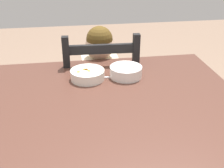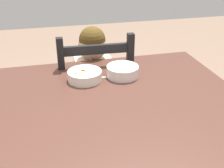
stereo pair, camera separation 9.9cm
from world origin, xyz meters
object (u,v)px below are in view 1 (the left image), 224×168
child_figure (101,78)px  dining_table (114,123)px  dining_chair (101,102)px  spoon (98,77)px  bowl_of_carrots (88,74)px  bowl_of_peas (126,71)px

child_figure → dining_table: bearing=-90.0°
dining_chair → spoon: 0.44m
dining_chair → bowl_of_carrots: (-0.09, -0.30, 0.34)m
bowl_of_carrots → spoon: bowl_of_carrots is taller
bowl_of_peas → spoon: bowl_of_peas is taller
spoon → child_figure: bearing=81.4°
child_figure → spoon: size_ratio=6.78×
dining_chair → child_figure: (0.00, -0.00, 0.17)m
bowl_of_peas → spoon: (-0.14, 0.00, -0.02)m
bowl_of_carrots → dining_table: bearing=-68.0°
bowl_of_peas → child_figure: bearing=108.2°
dining_table → child_figure: bearing=90.0°
bowl_of_peas → dining_chair: bearing=108.4°
dining_table → bowl_of_peas: bearing=68.2°
dining_table → bowl_of_peas: size_ratio=7.05×
spoon → dining_table: bearing=-79.8°
dining_table → bowl_of_carrots: bearing=112.0°
dining_chair → child_figure: bearing=-60.0°
dining_table → bowl_of_carrots: (-0.10, 0.24, 0.14)m
dining_chair → bowl_of_carrots: bearing=-107.7°
child_figure → bowl_of_carrots: size_ratio=5.55×
spoon → bowl_of_peas: bearing=-1.7°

